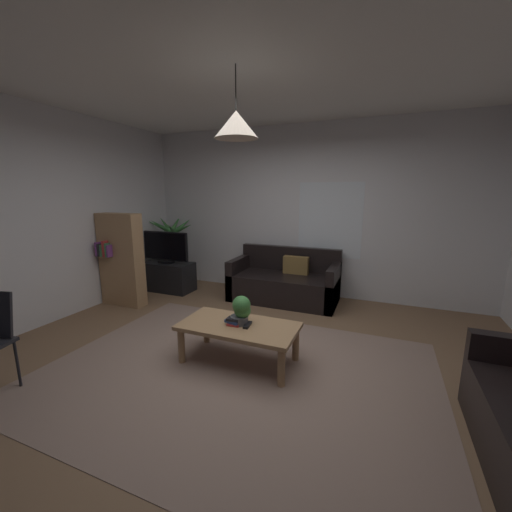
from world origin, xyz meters
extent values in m
cube|color=brown|center=(0.00, 0.00, -0.01)|extent=(5.60, 4.89, 0.02)
cube|color=gray|center=(0.00, -0.20, 0.00)|extent=(3.64, 2.69, 0.01)
cube|color=silver|center=(0.00, 2.48, 1.39)|extent=(5.72, 0.06, 2.78)
cube|color=silver|center=(-2.83, 0.00, 1.39)|extent=(0.06, 4.89, 2.78)
cube|color=white|center=(0.00, 0.00, 2.79)|extent=(5.60, 4.89, 0.02)
cube|color=white|center=(0.40, 2.44, 1.26)|extent=(1.00, 0.01, 1.20)
cube|color=black|center=(-0.20, 1.94, 0.21)|extent=(1.67, 0.81, 0.42)
cube|color=black|center=(-0.20, 2.29, 0.62)|extent=(1.67, 0.12, 0.40)
cube|color=black|center=(-0.97, 1.94, 0.32)|extent=(0.12, 0.81, 0.64)
cube|color=black|center=(0.57, 1.94, 0.32)|extent=(0.12, 0.81, 0.64)
cube|color=brown|center=(-0.05, 2.11, 0.56)|extent=(0.40, 0.12, 0.28)
cube|color=#A87F56|center=(-0.07, 0.00, 0.38)|extent=(1.18, 0.60, 0.04)
cylinder|color=#A87F56|center=(-0.59, -0.24, 0.18)|extent=(0.07, 0.07, 0.36)
cylinder|color=#A87F56|center=(0.46, -0.24, 0.18)|extent=(0.07, 0.07, 0.36)
cylinder|color=#A87F56|center=(-0.59, 0.24, 0.18)|extent=(0.07, 0.07, 0.36)
cylinder|color=#A87F56|center=(0.46, 0.24, 0.18)|extent=(0.07, 0.07, 0.36)
cube|color=#B22D2D|center=(-0.10, -0.02, 0.41)|extent=(0.13, 0.12, 0.02)
cube|color=#2D4C8C|center=(-0.11, -0.02, 0.44)|extent=(0.17, 0.13, 0.03)
cube|color=black|center=(-0.11, -0.03, 0.46)|extent=(0.13, 0.09, 0.03)
cube|color=black|center=(0.03, 0.00, 0.41)|extent=(0.07, 0.16, 0.02)
cylinder|color=#4C4C51|center=(-0.07, 0.03, 0.44)|extent=(0.18, 0.18, 0.08)
sphere|color=#3D7F3D|center=(-0.04, 0.04, 0.54)|extent=(0.17, 0.17, 0.17)
sphere|color=#3D7F3D|center=(-0.05, 0.03, 0.60)|extent=(0.18, 0.18, 0.18)
cube|color=black|center=(-2.25, 1.70, 0.25)|extent=(0.90, 0.44, 0.50)
cube|color=black|center=(-2.25, 1.68, 0.80)|extent=(0.88, 0.05, 0.49)
cube|color=black|center=(-2.25, 1.65, 0.80)|extent=(0.84, 0.00, 0.45)
cube|color=black|center=(-2.25, 1.68, 0.52)|extent=(0.24, 0.16, 0.04)
cylinder|color=brown|center=(-2.42, 2.11, 0.15)|extent=(0.32, 0.32, 0.30)
cylinder|color=brown|center=(-2.42, 2.11, 0.64)|extent=(0.05, 0.05, 0.68)
cone|color=#3D7F3D|center=(-2.17, 2.06, 1.06)|extent=(0.54, 0.21, 0.27)
cone|color=#3D7F3D|center=(-2.32, 2.29, 1.08)|extent=(0.26, 0.43, 0.35)
cone|color=#3D7F3D|center=(-2.49, 2.33, 1.12)|extent=(0.22, 0.51, 0.39)
cone|color=#3D7F3D|center=(-2.63, 2.19, 1.10)|extent=(0.48, 0.28, 0.36)
cone|color=#3D7F3D|center=(-2.64, 2.02, 1.09)|extent=(0.50, 0.30, 0.34)
cone|color=#3D7F3D|center=(-2.50, 1.91, 1.10)|extent=(0.22, 0.47, 0.37)
cone|color=#3D7F3D|center=(-2.27, 1.90, 1.06)|extent=(0.32, 0.51, 0.34)
cube|color=#A87F56|center=(-2.43, 0.86, 0.70)|extent=(0.70, 0.22, 1.40)
cube|color=#72387F|center=(-2.71, 0.74, 0.87)|extent=(0.04, 0.16, 0.21)
cube|color=black|center=(-2.66, 0.74, 0.86)|extent=(0.05, 0.16, 0.18)
cube|color=#387247|center=(-2.61, 0.74, 0.86)|extent=(0.04, 0.16, 0.18)
cube|color=#B22D2D|center=(-2.56, 0.74, 0.89)|extent=(0.05, 0.16, 0.24)
cube|color=#387247|center=(-2.52, 0.74, 0.87)|extent=(0.03, 0.16, 0.20)
cube|color=#72387F|center=(-2.49, 0.74, 0.86)|extent=(0.03, 0.16, 0.18)
cylinder|color=black|center=(-1.69, -1.12, 0.23)|extent=(0.02, 0.02, 0.45)
cylinder|color=black|center=(-0.07, 0.00, 2.59)|extent=(0.01, 0.01, 0.37)
cone|color=beige|center=(-0.07, 0.00, 2.29)|extent=(0.39, 0.39, 0.23)
camera|label=1|loc=(1.21, -2.65, 1.69)|focal=22.00mm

